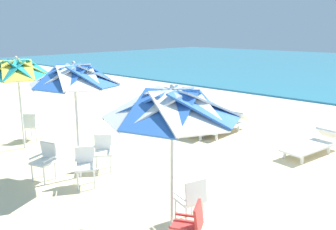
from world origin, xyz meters
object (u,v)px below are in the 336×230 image
(plastic_chair_4, at_px, (45,159))
(plastic_chair_0, at_px, (190,226))
(plastic_chair_6, at_px, (32,125))
(plastic_chair_1, at_px, (192,198))
(beach_umbrella_1, at_px, (74,77))
(sun_lounger_1, at_px, (312,145))
(beach_umbrella_2, at_px, (17,70))
(beach_umbrella_0, at_px, (172,106))
(plastic_chair_3, at_px, (103,150))
(plastic_chair_2, at_px, (85,164))
(sun_lounger_3, at_px, (208,125))
(sun_lounger_2, at_px, (225,125))

(plastic_chair_4, bearing_deg, plastic_chair_0, 0.85)
(plastic_chair_4, bearing_deg, plastic_chair_6, 158.34)
(plastic_chair_1, height_order, beach_umbrella_1, beach_umbrella_1)
(plastic_chair_1, xyz_separation_m, sun_lounger_1, (0.16, 5.03, -0.22))
(plastic_chair_1, height_order, sun_lounger_1, plastic_chair_1)
(beach_umbrella_2, distance_m, sun_lounger_1, 8.38)
(beach_umbrella_0, distance_m, plastic_chair_6, 6.91)
(plastic_chair_3, bearing_deg, beach_umbrella_0, -16.82)
(plastic_chair_6, bearing_deg, plastic_chair_2, -10.77)
(sun_lounger_3, bearing_deg, plastic_chair_0, -55.62)
(plastic_chair_3, height_order, plastic_chair_6, same)
(plastic_chair_2, relative_size, sun_lounger_2, 0.40)
(beach_umbrella_2, height_order, plastic_chair_6, beach_umbrella_2)
(plastic_chair_1, height_order, sun_lounger_2, plastic_chair_1)
(plastic_chair_2, bearing_deg, plastic_chair_3, 118.99)
(plastic_chair_2, relative_size, plastic_chair_3, 1.00)
(plastic_chair_1, height_order, plastic_chair_4, same)
(plastic_chair_6, relative_size, sun_lounger_1, 0.39)
(plastic_chair_0, relative_size, plastic_chair_1, 1.00)
(beach_umbrella_1, bearing_deg, plastic_chair_3, 90.23)
(plastic_chair_1, distance_m, sun_lounger_2, 5.83)
(beach_umbrella_2, distance_m, plastic_chair_6, 1.92)
(plastic_chair_0, xyz_separation_m, sun_lounger_1, (-0.40, 5.76, -0.22))
(plastic_chair_4, bearing_deg, beach_umbrella_2, 164.80)
(plastic_chair_4, bearing_deg, plastic_chair_3, 69.98)
(sun_lounger_3, bearing_deg, plastic_chair_6, -128.99)
(plastic_chair_6, xyz_separation_m, sun_lounger_3, (3.50, 4.32, -0.22))
(plastic_chair_6, height_order, sun_lounger_1, plastic_chair_6)
(plastic_chair_4, distance_m, plastic_chair_6, 3.26)
(plastic_chair_3, bearing_deg, plastic_chair_4, -110.02)
(plastic_chair_0, relative_size, plastic_chair_3, 1.00)
(beach_umbrella_2, bearing_deg, beach_umbrella_1, -1.57)
(plastic_chair_2, height_order, beach_umbrella_2, beach_umbrella_2)
(plastic_chair_0, distance_m, plastic_chair_3, 3.93)
(beach_umbrella_1, relative_size, sun_lounger_1, 1.21)
(plastic_chair_0, relative_size, beach_umbrella_1, 0.32)
(sun_lounger_2, bearing_deg, sun_lounger_1, -1.90)
(plastic_chair_0, relative_size, beach_umbrella_2, 0.33)
(beach_umbrella_0, relative_size, beach_umbrella_2, 0.96)
(plastic_chair_0, xyz_separation_m, beach_umbrella_1, (-3.74, 0.54, 1.85))
(beach_umbrella_2, bearing_deg, sun_lounger_3, 58.53)
(plastic_chair_2, distance_m, sun_lounger_3, 5.10)
(sun_lounger_1, bearing_deg, sun_lounger_3, -175.05)
(plastic_chair_3, height_order, plastic_chair_4, same)
(sun_lounger_3, bearing_deg, beach_umbrella_0, -58.90)
(beach_umbrella_1, distance_m, beach_umbrella_2, 2.97)
(beach_umbrella_0, xyz_separation_m, sun_lounger_2, (-2.71, 5.59, -1.93))
(beach_umbrella_0, height_order, plastic_chair_6, beach_umbrella_0)
(plastic_chair_0, distance_m, sun_lounger_2, 6.73)
(beach_umbrella_0, height_order, sun_lounger_3, beach_umbrella_0)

